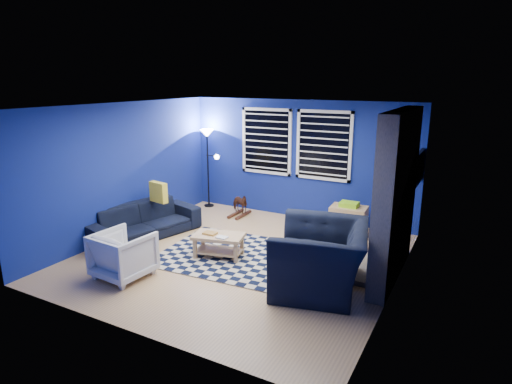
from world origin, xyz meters
TOP-DOWN VIEW (x-y plane):
  - floor at (0.00, 0.00)m, footprint 5.00×5.00m
  - ceiling at (0.00, 0.00)m, footprint 5.00×5.00m
  - wall_back at (0.00, 2.50)m, footprint 5.00×0.00m
  - wall_left at (-2.50, 0.00)m, footprint 0.00×5.00m
  - wall_right at (2.50, 0.00)m, footprint 0.00×5.00m
  - fireplace at (2.36, 0.50)m, footprint 0.65×2.00m
  - window_left at (-0.75, 2.46)m, footprint 1.17×0.06m
  - window_right at (0.55, 2.46)m, footprint 1.17×0.06m
  - tv at (2.45, 2.00)m, footprint 0.07×1.00m
  - rug at (-0.07, 0.03)m, footprint 2.62×2.15m
  - sofa at (-2.10, -0.01)m, footprint 2.30×1.38m
  - armchair_big at (1.56, -0.39)m, footprint 1.69×1.55m
  - armchair_bent at (-1.17, -1.44)m, footprint 0.81×0.83m
  - rocking_horse at (-1.14, 1.94)m, footprint 0.39×0.56m
  - coffee_table at (-0.31, -0.15)m, footprint 0.92×0.67m
  - cabinet at (1.29, 1.92)m, footprint 0.70×0.48m
  - floor_lamp at (-2.13, 2.25)m, footprint 0.49×0.30m
  - throw_pillow at (-1.95, 0.29)m, footprint 0.42×0.20m

SIDE VIEW (x-z plane):
  - floor at x=0.00m, z-range 0.00..0.00m
  - rug at x=-0.07m, z-range 0.00..0.02m
  - rocking_horse at x=-1.14m, z-range 0.07..0.51m
  - cabinet at x=1.29m, z-range -0.04..0.61m
  - coffee_table at x=-0.31m, z-range 0.08..0.50m
  - sofa at x=-2.10m, z-range 0.00..0.63m
  - armchair_bent at x=-1.17m, z-range 0.00..0.71m
  - armchair_big at x=1.56m, z-range 0.00..0.93m
  - throw_pillow at x=-1.95m, z-range 0.63..1.01m
  - fireplace at x=2.36m, z-range -0.05..2.45m
  - wall_back at x=0.00m, z-range -1.25..3.75m
  - wall_left at x=-2.50m, z-range -1.25..3.75m
  - wall_right at x=2.50m, z-range -1.25..3.75m
  - tv at x=2.45m, z-range 1.11..1.69m
  - floor_lamp at x=-2.13m, z-range 0.57..2.37m
  - window_left at x=-0.75m, z-range 0.89..2.31m
  - window_right at x=0.55m, z-range 0.89..2.31m
  - ceiling at x=0.00m, z-range 2.50..2.50m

